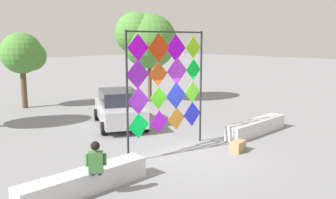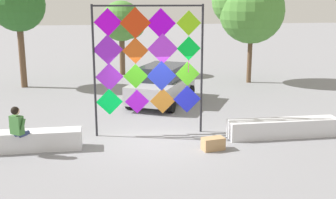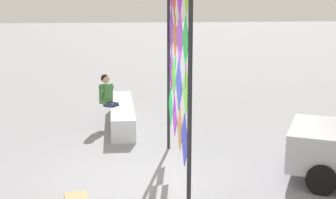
# 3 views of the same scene
# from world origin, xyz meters

# --- Properties ---
(ground) EXTENTS (120.00, 120.00, 0.00)m
(ground) POSITION_xyz_m (0.00, 0.00, 0.00)
(ground) COLOR gray
(plaza_ledge_left) EXTENTS (3.53, 0.60, 0.57)m
(plaza_ledge_left) POSITION_xyz_m (-4.01, -0.35, 0.29)
(plaza_ledge_left) COLOR silver
(plaza_ledge_left) RESTS_ON ground
(plaza_ledge_right) EXTENTS (3.53, 0.60, 0.57)m
(plaza_ledge_right) POSITION_xyz_m (4.01, -0.35, 0.29)
(plaza_ledge_right) COLOR silver
(plaza_ledge_right) RESTS_ON ground
(kite_display_rack) EXTENTS (3.45, 0.16, 4.11)m
(kite_display_rack) POSITION_xyz_m (-0.14, 0.63, 2.41)
(kite_display_rack) COLOR #232328
(kite_display_rack) RESTS_ON ground
(seated_vendor) EXTENTS (0.65, 0.69, 1.42)m
(seated_vendor) POSITION_xyz_m (-3.90, -0.70, 0.83)
(seated_vendor) COLOR navy
(seated_vendor) RESTS_ON ground
(parked_car) EXTENTS (3.43, 4.40, 1.57)m
(parked_car) POSITION_xyz_m (0.89, 4.72, 0.80)
(parked_car) COLOR #B7B7BC
(parked_car) RESTS_ON ground
(cardboard_box_large) EXTENTS (0.69, 0.46, 0.36)m
(cardboard_box_large) POSITION_xyz_m (1.52, -1.15, 0.18)
(cardboard_box_large) COLOR tan
(cardboard_box_large) RESTS_ON ground
(tree_broadleaf) EXTENTS (3.59, 3.34, 5.40)m
(tree_broadleaf) POSITION_xyz_m (5.79, 8.48, 3.79)
(tree_broadleaf) COLOR brown
(tree_broadleaf) RESTS_ON ground
(tree_far_right) EXTENTS (2.46, 2.27, 4.17)m
(tree_far_right) POSITION_xyz_m (-0.29, 11.80, 3.02)
(tree_far_right) COLOR brown
(tree_far_right) RESTS_ON ground
(tree_palm_like) EXTENTS (2.56, 2.74, 5.28)m
(tree_palm_like) POSITION_xyz_m (-5.47, 9.12, 3.93)
(tree_palm_like) COLOR brown
(tree_palm_like) RESTS_ON ground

